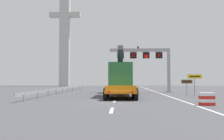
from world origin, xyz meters
The scene contains 10 objects.
ground centered at (0.00, 0.00, 0.00)m, with size 112.00×112.00×0.00m, color #4C4C51.
lane_markings centered at (0.43, 31.14, 0.01)m, with size 0.20×76.88×0.01m.
edge_line_right centered at (6.20, 12.00, 0.01)m, with size 0.20×63.00×0.01m, color silver.
overhead_lane_gantry centered at (5.00, 14.85, 5.14)m, with size 9.18×0.90×6.80m.
heavy_haul_truck_orange centered at (0.90, 8.05, 1.99)m, with size 3.07×14.08×5.30m.
exit_sign_yellow centered at (9.23, 6.63, 1.85)m, with size 1.59×0.15×2.42m.
tourist_info_sign_brown centered at (9.11, 9.26, 1.38)m, with size 1.35×0.15×1.83m.
crash_barrier_striped centered at (7.02, -3.05, 0.45)m, with size 1.01×0.52×0.90m.
guardrail_left centered at (-7.24, 14.29, 0.56)m, with size 0.13×32.59×0.76m.
bridge_pylon_distant centered at (-15.32, 46.75, 17.18)m, with size 9.00×2.00×33.58m.
Camera 1 is at (0.97, -19.68, 1.78)m, focal length 37.20 mm.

